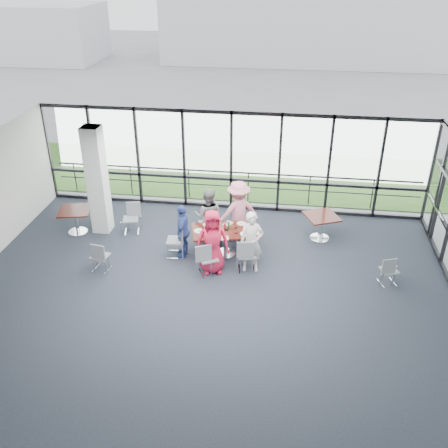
# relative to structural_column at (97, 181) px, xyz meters

# --- Properties ---
(floor) EXTENTS (12.00, 10.00, 0.02)m
(floor) POSITION_rel_structural_column_xyz_m (3.60, -3.00, -1.61)
(floor) COLOR #20262F
(floor) RESTS_ON ground
(ceiling) EXTENTS (12.00, 10.00, 0.04)m
(ceiling) POSITION_rel_structural_column_xyz_m (3.60, -3.00, 1.60)
(ceiling) COLOR silver
(ceiling) RESTS_ON ground
(wall_front) EXTENTS (12.00, 0.10, 3.20)m
(wall_front) POSITION_rel_structural_column_xyz_m (3.60, -8.00, 0.00)
(wall_front) COLOR silver
(wall_front) RESTS_ON ground
(curtain_wall_back) EXTENTS (12.00, 0.10, 3.20)m
(curtain_wall_back) POSITION_rel_structural_column_xyz_m (3.60, 2.00, 0.00)
(curtain_wall_back) COLOR white
(curtain_wall_back) RESTS_ON ground
(exit_door) EXTENTS (0.12, 1.60, 2.10)m
(exit_door) POSITION_rel_structural_column_xyz_m (9.60, 0.75, -0.55)
(exit_door) COLOR black
(exit_door) RESTS_ON ground
(structural_column) EXTENTS (0.50, 0.50, 3.20)m
(structural_column) POSITION_rel_structural_column_xyz_m (0.00, 0.00, 0.00)
(structural_column) COLOR white
(structural_column) RESTS_ON ground
(apron) EXTENTS (80.00, 70.00, 0.02)m
(apron) POSITION_rel_structural_column_xyz_m (3.60, 7.00, -1.62)
(apron) COLOR gray
(apron) RESTS_ON ground
(grass_strip) EXTENTS (80.00, 5.00, 0.01)m
(grass_strip) POSITION_rel_structural_column_xyz_m (3.60, 5.00, -1.59)
(grass_strip) COLOR #26561A
(grass_strip) RESTS_ON ground
(hangar_main) EXTENTS (24.00, 10.00, 6.00)m
(hangar_main) POSITION_rel_structural_column_xyz_m (7.60, 29.00, 1.40)
(hangar_main) COLOR silver
(hangar_main) RESTS_ON ground
(hangar_aux) EXTENTS (10.00, 6.00, 4.00)m
(hangar_aux) POSITION_rel_structural_column_xyz_m (-14.40, 25.00, 0.40)
(hangar_aux) COLOR silver
(hangar_aux) RESTS_ON ground
(guard_rail) EXTENTS (12.00, 0.06, 0.06)m
(guard_rail) POSITION_rel_structural_column_xyz_m (3.60, 2.60, -1.10)
(guard_rail) COLOR #2D2D33
(guard_rail) RESTS_ON ground
(main_table) EXTENTS (1.96, 1.36, 0.75)m
(main_table) POSITION_rel_structural_column_xyz_m (3.81, -0.84, -0.99)
(main_table) COLOR #3A190E
(main_table) RESTS_ON ground
(side_table_left) EXTENTS (1.06, 1.06, 0.75)m
(side_table_left) POSITION_rel_structural_column_xyz_m (-0.71, -0.26, -0.96)
(side_table_left) COLOR #3A190E
(side_table_left) RESTS_ON ground
(side_table_right) EXTENTS (1.15, 1.15, 0.75)m
(side_table_right) POSITION_rel_structural_column_xyz_m (6.41, 0.37, -0.96)
(side_table_right) COLOR #3A190E
(side_table_right) RESTS_ON ground
(diner_near_left) EXTENTS (0.96, 0.75, 1.74)m
(diner_near_left) POSITION_rel_structural_column_xyz_m (3.59, -1.71, -0.73)
(diner_near_left) COLOR red
(diner_near_left) RESTS_ON ground
(diner_near_right) EXTENTS (0.66, 0.52, 1.66)m
(diner_near_right) POSITION_rel_structural_column_xyz_m (4.57, -1.51, -0.77)
(diner_near_right) COLOR silver
(diner_near_right) RESTS_ON ground
(diner_far_left) EXTENTS (0.81, 0.51, 1.66)m
(diner_far_left) POSITION_rel_structural_column_xyz_m (3.24, -0.27, -0.77)
(diner_far_left) COLOR slate
(diner_far_left) RESTS_ON ground
(diner_far_right) EXTENTS (1.32, 1.08, 1.81)m
(diner_far_right) POSITION_rel_structural_column_xyz_m (4.06, 0.00, -0.69)
(diner_far_right) COLOR #D4798E
(diner_far_right) RESTS_ON ground
(diner_end) EXTENTS (0.51, 0.90, 1.53)m
(diner_end) POSITION_rel_structural_column_xyz_m (2.69, -1.06, -0.84)
(diner_end) COLOR #2F458D
(diner_end) RESTS_ON ground
(chair_main_nl) EXTENTS (0.60, 0.60, 0.91)m
(chair_main_nl) POSITION_rel_structural_column_xyz_m (3.51, -1.84, -1.15)
(chair_main_nl) COLOR gray
(chair_main_nl) RESTS_ON ground
(chair_main_nr) EXTENTS (0.52, 0.52, 0.92)m
(chair_main_nr) POSITION_rel_structural_column_xyz_m (4.47, -1.54, -1.14)
(chair_main_nr) COLOR gray
(chair_main_nr) RESTS_ON ground
(chair_main_fl) EXTENTS (0.56, 0.56, 0.91)m
(chair_main_fl) POSITION_rel_structural_column_xyz_m (3.16, -0.04, -1.15)
(chair_main_fl) COLOR gray
(chair_main_fl) RESTS_ON ground
(chair_main_fr) EXTENTS (0.44, 0.44, 0.86)m
(chair_main_fr) POSITION_rel_structural_column_xyz_m (4.02, 0.07, -1.17)
(chair_main_fr) COLOR gray
(chair_main_fr) RESTS_ON ground
(chair_main_end) EXTENTS (0.51, 0.51, 0.95)m
(chair_main_end) POSITION_rel_structural_column_xyz_m (2.48, -1.11, -1.12)
(chair_main_end) COLOR gray
(chair_main_end) RESTS_ON ground
(chair_spare_la) EXTENTS (0.48, 0.48, 0.84)m
(chair_spare_la) POSITION_rel_structural_column_xyz_m (0.70, -2.08, -1.18)
(chair_spare_la) COLOR gray
(chair_spare_la) RESTS_ON ground
(chair_spare_lb) EXTENTS (0.53, 0.53, 0.89)m
(chair_spare_lb) POSITION_rel_structural_column_xyz_m (0.89, -0.04, -1.15)
(chair_spare_lb) COLOR gray
(chair_spare_lb) RESTS_ON ground
(chair_spare_r) EXTENTS (0.50, 0.50, 0.80)m
(chair_spare_r) POSITION_rel_structural_column_xyz_m (8.03, -1.67, -1.20)
(chair_spare_r) COLOR gray
(chair_spare_r) RESTS_ON ground
(plate_nl) EXTENTS (0.24, 0.24, 0.01)m
(plate_nl) POSITION_rel_structural_column_xyz_m (3.43, -1.24, -0.84)
(plate_nl) COLOR white
(plate_nl) RESTS_ON main_table
(plate_nr) EXTENTS (0.28, 0.28, 0.01)m
(plate_nr) POSITION_rel_structural_column_xyz_m (4.36, -0.98, -0.84)
(plate_nr) COLOR white
(plate_nr) RESTS_ON main_table
(plate_fl) EXTENTS (0.23, 0.23, 0.01)m
(plate_fl) POSITION_rel_structural_column_xyz_m (3.28, -0.62, -0.84)
(plate_fl) COLOR white
(plate_fl) RESTS_ON main_table
(plate_fr) EXTENTS (0.25, 0.25, 0.01)m
(plate_fr) POSITION_rel_structural_column_xyz_m (4.19, -0.42, -0.84)
(plate_fr) COLOR white
(plate_fr) RESTS_ON main_table
(plate_end) EXTENTS (0.28, 0.28, 0.01)m
(plate_end) POSITION_rel_structural_column_xyz_m (3.12, -1.00, -0.84)
(plate_end) COLOR white
(plate_end) RESTS_ON main_table
(tumbler_a) EXTENTS (0.07, 0.07, 0.14)m
(tumbler_a) POSITION_rel_structural_column_xyz_m (3.61, -1.15, -0.78)
(tumbler_a) COLOR white
(tumbler_a) RESTS_ON main_table
(tumbler_b) EXTENTS (0.08, 0.08, 0.15)m
(tumbler_b) POSITION_rel_structural_column_xyz_m (4.12, -0.96, -0.77)
(tumbler_b) COLOR white
(tumbler_b) RESTS_ON main_table
(tumbler_c) EXTENTS (0.06, 0.06, 0.13)m
(tumbler_c) POSITION_rel_structural_column_xyz_m (3.81, -0.62, -0.79)
(tumbler_c) COLOR white
(tumbler_c) RESTS_ON main_table
(tumbler_d) EXTENTS (0.07, 0.07, 0.15)m
(tumbler_d) POSITION_rel_structural_column_xyz_m (3.25, -1.14, -0.78)
(tumbler_d) COLOR white
(tumbler_d) RESTS_ON main_table
(menu_a) EXTENTS (0.36, 0.28, 0.00)m
(menu_a) POSITION_rel_structural_column_xyz_m (3.79, -1.28, -0.85)
(menu_a) COLOR silver
(menu_a) RESTS_ON main_table
(menu_b) EXTENTS (0.33, 0.25, 0.00)m
(menu_b) POSITION_rel_structural_column_xyz_m (4.58, -0.89, -0.85)
(menu_b) COLOR silver
(menu_b) RESTS_ON main_table
(menu_c) EXTENTS (0.31, 0.35, 0.00)m
(menu_c) POSITION_rel_structural_column_xyz_m (3.83, -0.46, -0.85)
(menu_c) COLOR silver
(menu_c) RESTS_ON main_table
(condiment_caddy) EXTENTS (0.10, 0.07, 0.04)m
(condiment_caddy) POSITION_rel_structural_column_xyz_m (3.83, -0.83, -0.83)
(condiment_caddy) COLOR black
(condiment_caddy) RESTS_ON main_table
(ketchup_bottle) EXTENTS (0.06, 0.06, 0.18)m
(ketchup_bottle) POSITION_rel_structural_column_xyz_m (3.79, -0.79, -0.76)
(ketchup_bottle) COLOR maroon
(ketchup_bottle) RESTS_ON main_table
(green_bottle) EXTENTS (0.05, 0.05, 0.20)m
(green_bottle) POSITION_rel_structural_column_xyz_m (3.89, -0.75, -0.75)
(green_bottle) COLOR #16651E
(green_bottle) RESTS_ON main_table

